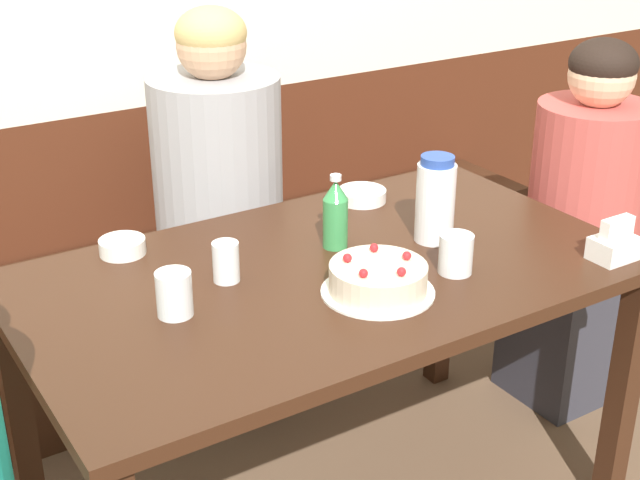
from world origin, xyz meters
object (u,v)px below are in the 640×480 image
object	(u,v)px
glass_shot_small	(174,294)
bowl_soup_white	(362,195)
birthday_cake	(378,279)
bench_seat	(191,312)
water_pitcher	(435,200)
person_pale_blue_shirt	(220,216)
napkin_holder	(615,244)
glass_tumbler_short	(226,262)
soju_bottle	(335,213)
bowl_rice_small	(122,247)
glass_water_tall	(456,254)
person_grey_tee	(581,235)

from	to	relation	value
glass_shot_small	bowl_soup_white	bearing A→B (deg)	24.47
birthday_cake	bench_seat	bearing A→B (deg)	91.44
water_pitcher	bowl_soup_white	bearing A→B (deg)	90.54
glass_shot_small	person_pale_blue_shirt	bearing A→B (deg)	57.41
water_pitcher	bowl_soup_white	size ratio (longest dim) A/B	1.65
water_pitcher	person_pale_blue_shirt	size ratio (longest dim) A/B	0.18
birthday_cake	person_pale_blue_shirt	size ratio (longest dim) A/B	0.20
bench_seat	napkin_holder	distance (m)	1.41
bowl_soup_white	glass_tumbler_short	bearing A→B (deg)	-156.43
soju_bottle	bowl_rice_small	bearing A→B (deg)	152.27
bowl_soup_white	glass_water_tall	world-z (taller)	glass_water_tall
bench_seat	glass_shot_small	distance (m)	1.08
bench_seat	person_grey_tee	world-z (taller)	person_grey_tee
glass_tumbler_short	glass_shot_small	world-z (taller)	glass_shot_small
bench_seat	bowl_soup_white	xyz separation A→B (m)	(0.31, -0.53, 0.52)
water_pitcher	soju_bottle	xyz separation A→B (m)	(-0.23, 0.10, -0.02)
bowl_rice_small	glass_shot_small	xyz separation A→B (m)	(-0.02, -0.35, 0.03)
soju_bottle	glass_tumbler_short	distance (m)	0.31
bench_seat	soju_bottle	xyz separation A→B (m)	(0.08, -0.74, 0.59)
birthday_cake	bowl_rice_small	bearing A→B (deg)	129.00
bowl_rice_small	person_grey_tee	distance (m)	1.39
glass_water_tall	soju_bottle	bearing A→B (deg)	120.41
napkin_holder	bowl_soup_white	distance (m)	0.69
birthday_cake	glass_shot_small	world-z (taller)	glass_shot_small
bowl_rice_small	person_grey_tee	size ratio (longest dim) A/B	0.10
glass_water_tall	glass_tumbler_short	bearing A→B (deg)	152.27
bench_seat	birthday_cake	world-z (taller)	birthday_cake
bench_seat	glass_tumbler_short	distance (m)	0.97
water_pitcher	napkin_holder	distance (m)	0.44
bench_seat	glass_shot_small	bearing A→B (deg)	-114.83
bowl_rice_small	glass_shot_small	world-z (taller)	glass_shot_small
bowl_rice_small	glass_water_tall	distance (m)	0.79
water_pitcher	soju_bottle	size ratio (longest dim) A/B	1.17
glass_tumbler_short	person_grey_tee	size ratio (longest dim) A/B	0.08
birthday_cake	glass_water_tall	world-z (taller)	glass_water_tall
bench_seat	glass_shot_small	xyz separation A→B (m)	(-0.39, -0.85, 0.55)
soju_bottle	person_pale_blue_shirt	world-z (taller)	person_pale_blue_shirt
bowl_rice_small	person_grey_tee	world-z (taller)	person_grey_tee
water_pitcher	glass_tumbler_short	size ratio (longest dim) A/B	2.35
glass_water_tall	water_pitcher	bearing A→B (deg)	66.55
bench_seat	glass_tumbler_short	size ratio (longest dim) A/B	28.07
bowl_soup_white	person_pale_blue_shirt	world-z (taller)	person_pale_blue_shirt
bowl_soup_white	glass_shot_small	world-z (taller)	glass_shot_small
bowl_soup_white	birthday_cake	bearing A→B (deg)	-121.11
bench_seat	napkin_holder	bearing A→B (deg)	-62.43
bench_seat	soju_bottle	bearing A→B (deg)	-83.83
bowl_rice_small	glass_shot_small	distance (m)	0.35
person_grey_tee	napkin_holder	bearing A→B (deg)	47.94
birthday_cake	bowl_rice_small	distance (m)	0.64
birthday_cake	bowl_rice_small	xyz separation A→B (m)	(-0.40, 0.49, -0.01)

